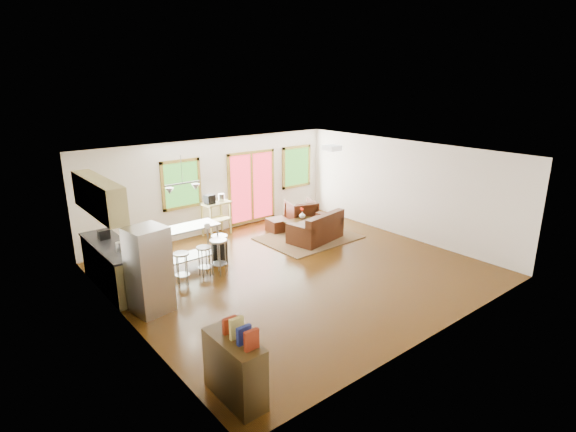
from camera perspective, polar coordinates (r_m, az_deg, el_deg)
floor at (r=10.17m, az=1.07°, el=-6.92°), size 7.50×7.00×0.02m
ceiling at (r=9.42m, az=1.16°, el=7.82°), size 7.50×7.00×0.02m
back_wall at (r=12.51m, az=-9.31°, el=3.78°), size 7.50×0.02×2.60m
left_wall at (r=7.96m, az=-20.16°, el=-4.78°), size 0.02×7.00×2.60m
right_wall at (r=12.39m, az=14.57°, el=3.32°), size 0.02×7.00×2.60m
front_wall at (r=7.53m, az=18.65°, el=-5.86°), size 7.50×0.02×2.60m
window_left at (r=11.97m, az=-13.38°, el=3.93°), size 1.10×0.05×1.30m
french_doors at (r=13.13m, az=-4.62°, el=3.68°), size 1.60×0.05×2.10m
window_right at (r=14.05m, az=1.10°, el=6.28°), size 1.10×0.05×1.30m
rug at (r=12.14m, az=2.64°, el=-2.76°), size 2.50×1.94×0.02m
loveseat at (r=11.86m, az=3.65°, el=-1.74°), size 1.60×1.09×0.78m
coffee_table at (r=12.48m, az=1.72°, el=-0.77°), size 0.90×0.54×0.36m
armchair at (r=13.13m, az=1.68°, el=0.58°), size 0.97×0.93×0.81m
ottoman at (r=12.63m, az=-1.30°, el=-1.16°), size 0.59×0.59×0.35m
vase at (r=12.50m, az=1.82°, el=0.23°), size 0.21×0.21×0.30m
book at (r=12.52m, az=4.65°, el=0.32°), size 0.19×0.10×0.26m
cabinets at (r=9.69m, az=-21.79°, el=-3.45°), size 0.64×2.24×2.30m
refrigerator at (r=8.54m, az=-17.19°, el=-6.57°), size 0.74×0.72×1.62m
island at (r=10.34m, az=-12.86°, el=-2.96°), size 1.52×0.62×0.96m
cup at (r=10.03m, az=-10.22°, el=-1.25°), size 0.17×0.16×0.14m
bar_stool_a at (r=9.55m, az=-13.37°, el=-5.59°), size 0.41×0.41×0.70m
bar_stool_b at (r=9.86m, az=-10.62°, el=-4.80°), size 0.34×0.34×0.67m
bar_stool_c at (r=9.86m, az=-8.82°, el=-4.11°), size 0.49×0.49×0.80m
trash_can at (r=10.51m, az=-8.64°, el=-4.21°), size 0.45×0.45×0.68m
kitchen_cart at (r=12.30m, az=-9.22°, el=1.14°), size 0.82×0.59×1.17m
bookshelf at (r=6.28m, az=-6.78°, el=-18.59°), size 0.40×1.01×1.18m
ceiling_flush at (r=10.93m, az=5.60°, el=8.60°), size 0.35×0.35×0.12m
pendant_light at (r=9.78m, az=-13.21°, el=3.46°), size 0.80×0.18×0.79m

